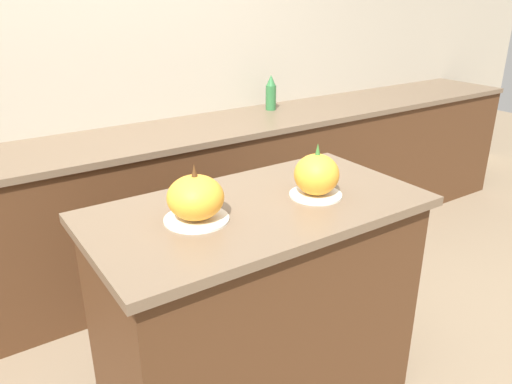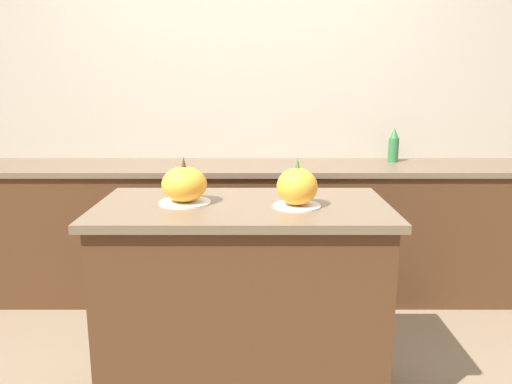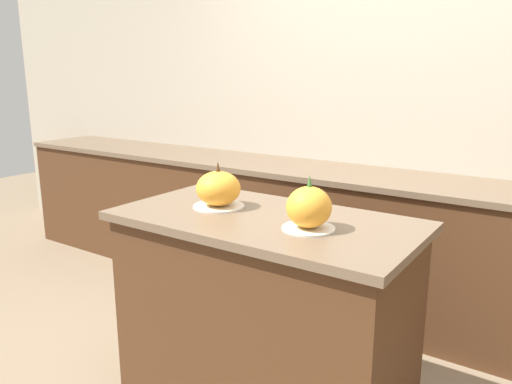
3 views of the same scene
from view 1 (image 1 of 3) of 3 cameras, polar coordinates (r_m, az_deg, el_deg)
The scene contains 6 objects.
wall_back at distance 3.04m, azimuth -16.39°, elevation 13.96°, with size 8.00×0.06×2.50m.
kitchen_island at distance 2.03m, azimuth 0.28°, elevation -13.38°, with size 1.24×0.65×0.92m.
back_counter at distance 2.96m, azimuth -12.68°, elevation -2.18°, with size 6.00×0.60×0.89m.
pumpkin_cake_left at distance 1.66m, azimuth -6.92°, elevation -0.77°, with size 0.22×0.22×0.20m.
pumpkin_cake_right at distance 1.86m, azimuth 6.93°, elevation 1.86°, with size 0.20×0.20×0.21m.
bottle_tall at distance 3.35m, azimuth 1.71°, elevation 11.22°, with size 0.07×0.07×0.23m.
Camera 1 is at (-0.93, -1.36, 1.64)m, focal length 35.00 mm.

